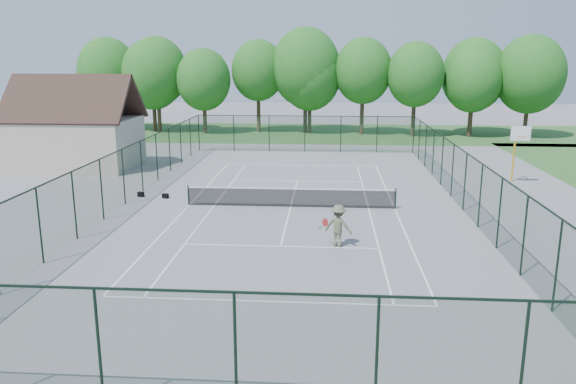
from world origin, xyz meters
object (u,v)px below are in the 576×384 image
Objects in this scene: basketball_goal at (518,143)px; sports_bag_a at (141,194)px; tennis_player at (338,226)px; tennis_net at (291,196)px.

sports_bag_a is (-22.41, -5.15, -2.43)m from basketball_goal.
tennis_player reaches higher than sports_bag_a.
sports_bag_a is at bearing 144.68° from tennis_player.
tennis_player is (-11.32, -13.01, -1.67)m from basketball_goal.
tennis_player is at bearing -131.01° from basketball_goal.
basketball_goal is at bearing 30.12° from sports_bag_a.
tennis_net is at bearing -153.62° from basketball_goal.
basketball_goal is 10.43× the size of sports_bag_a.
sports_bag_a is at bearing -167.04° from basketball_goal.
basketball_goal is 23.12m from sports_bag_a.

